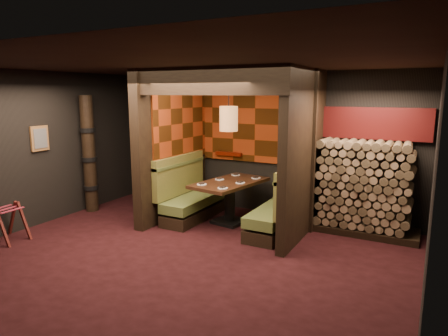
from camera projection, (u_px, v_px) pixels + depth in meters
The scene contains 23 objects.
floor at pixel (184, 257), 6.08m from camera, with size 6.50×5.50×0.02m, color black.
ceiling at pixel (180, 63), 5.55m from camera, with size 6.50×5.50×0.02m, color black.
wall_back at pixel (257, 143), 8.21m from camera, with size 6.50×0.02×2.85m, color black.
wall_front at pixel (2, 214), 3.42m from camera, with size 6.50×0.02×2.85m, color black.
wall_left at pixel (34, 149), 7.32m from camera, with size 0.02×5.50×2.85m, color black.
wall_right at pixel (433, 189), 4.31m from camera, with size 0.02×5.50×2.85m, color black.
partition_left at pixel (172, 145), 7.87m from camera, with size 0.20×2.20×2.85m, color black.
partition_right at pixel (304, 155), 6.69m from camera, with size 0.15×2.10×2.85m, color black.
header_beam at pixel (204, 81), 6.21m from camera, with size 2.85×0.18×0.44m, color black.
tapa_back_panel at pixel (256, 124), 8.10m from camera, with size 2.40×0.06×1.55m, color #8F2F0E.
tapa_side_panel at pixel (182, 123), 7.89m from camera, with size 0.04×1.85×1.45m, color #8F2F0E.
lacquer_shelf at pixel (229, 154), 8.43m from camera, with size 0.60×0.12×0.07m, color #5A1004.
booth_bench_left at pixel (189, 198), 7.88m from camera, with size 0.68×1.60×1.14m.
booth_bench_right at pixel (280, 211), 7.00m from camera, with size 0.68×1.60×1.14m.
dining_table at pixel (230, 194), 7.53m from camera, with size 1.08×1.65×0.81m.
place_settings at pixel (230, 181), 7.49m from camera, with size 0.83×1.30×0.03m.
pendant_lamp at pixel (229, 119), 7.23m from camera, with size 0.33×0.33×1.09m.
framed_picture at pixel (40, 138), 7.35m from camera, with size 0.05×0.36×0.46m.
luggage_rack at pixel (7, 221), 6.67m from camera, with size 0.63×0.45×0.67m.
totem_column at pixel (89, 155), 8.22m from camera, with size 0.31×0.31×2.40m.
firewood_stack at pixel (369, 188), 6.91m from camera, with size 1.73×0.70×1.64m.
mosaic_header at pixel (376, 123), 6.99m from camera, with size 1.83×0.10×0.56m, color maroon.
bay_front_post at pixel (313, 153), 6.87m from camera, with size 0.08×0.08×2.85m, color black.
Camera 1 is at (3.23, -4.76, 2.45)m, focal length 32.00 mm.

